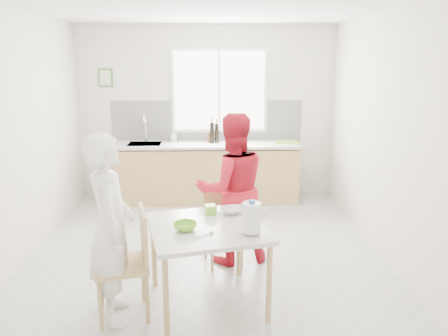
# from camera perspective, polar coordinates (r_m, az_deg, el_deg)

# --- Properties ---
(ground) EXTENTS (4.50, 4.50, 0.00)m
(ground) POSITION_cam_1_polar(r_m,az_deg,el_deg) (5.14, -2.45, -11.09)
(ground) COLOR #B7B7B2
(ground) RESTS_ON ground
(room_shell) EXTENTS (4.50, 4.50, 4.50)m
(room_shell) POSITION_cam_1_polar(r_m,az_deg,el_deg) (4.68, -2.66, 7.45)
(room_shell) COLOR silver
(room_shell) RESTS_ON ground
(window) EXTENTS (1.50, 0.06, 1.30)m
(window) POSITION_cam_1_polar(r_m,az_deg,el_deg) (6.89, -0.63, 10.07)
(window) COLOR white
(window) RESTS_ON room_shell
(backsplash) EXTENTS (3.00, 0.02, 0.65)m
(backsplash) POSITION_cam_1_polar(r_m,az_deg,el_deg) (6.95, -2.27, 6.16)
(backsplash) COLOR white
(backsplash) RESTS_ON room_shell
(picture_frame) EXTENTS (0.22, 0.03, 0.28)m
(picture_frame) POSITION_cam_1_polar(r_m,az_deg,el_deg) (7.08, -15.23, 11.31)
(picture_frame) COLOR #44823B
(picture_frame) RESTS_ON room_shell
(kitchen_counter) EXTENTS (2.84, 0.64, 1.37)m
(kitchen_counter) POSITION_cam_1_polar(r_m,az_deg,el_deg) (6.83, -2.27, -0.90)
(kitchen_counter) COLOR tan
(kitchen_counter) RESTS_ON ground
(dining_table) EXTENTS (1.19, 1.19, 0.76)m
(dining_table) POSITION_cam_1_polar(r_m,az_deg,el_deg) (3.91, -2.26, -8.60)
(dining_table) COLOR silver
(dining_table) RESTS_ON ground
(chair_left) EXTENTS (0.53, 0.53, 0.96)m
(chair_left) POSITION_cam_1_polar(r_m,az_deg,el_deg) (3.89, -12.21, -11.48)
(chair_left) COLOR tan
(chair_left) RESTS_ON ground
(chair_far) EXTENTS (0.46, 0.46, 0.82)m
(chair_far) POSITION_cam_1_polar(r_m,az_deg,el_deg) (4.80, -0.33, -7.06)
(chair_far) COLOR tan
(chair_far) RESTS_ON ground
(person_white) EXTENTS (0.52, 0.67, 1.62)m
(person_white) POSITION_cam_1_polar(r_m,az_deg,el_deg) (3.78, -14.55, -7.71)
(person_white) COLOR white
(person_white) RESTS_ON ground
(person_red) EXTENTS (0.92, 0.79, 1.64)m
(person_red) POSITION_cam_1_polar(r_m,az_deg,el_deg) (4.70, 1.06, -2.79)
(person_red) COLOR red
(person_red) RESTS_ON ground
(bowl_green) EXTENTS (0.25, 0.25, 0.06)m
(bowl_green) POSITION_cam_1_polar(r_m,az_deg,el_deg) (3.79, -5.08, -7.62)
(bowl_green) COLOR #6EBB2B
(bowl_green) RESTS_ON dining_table
(bowl_white) EXTENTS (0.26, 0.26, 0.05)m
(bowl_white) POSITION_cam_1_polar(r_m,az_deg,el_deg) (4.17, 0.99, -5.59)
(bowl_white) COLOR silver
(bowl_white) RESTS_ON dining_table
(milk_jug) EXTENTS (0.22, 0.16, 0.28)m
(milk_jug) POSITION_cam_1_polar(r_m,az_deg,el_deg) (3.66, 3.69, -6.42)
(milk_jug) COLOR white
(milk_jug) RESTS_ON dining_table
(green_box) EXTENTS (0.12, 0.12, 0.09)m
(green_box) POSITION_cam_1_polar(r_m,az_deg,el_deg) (4.14, -1.80, -5.45)
(green_box) COLOR #81D030
(green_box) RESTS_ON dining_table
(spoon) EXTENTS (0.14, 0.10, 0.01)m
(spoon) POSITION_cam_1_polar(r_m,az_deg,el_deg) (3.66, -2.73, -8.74)
(spoon) COLOR #A5A5AA
(spoon) RESTS_ON dining_table
(cutting_board) EXTENTS (0.40, 0.32, 0.01)m
(cutting_board) POSITION_cam_1_polar(r_m,az_deg,el_deg) (6.83, 8.22, 3.34)
(cutting_board) COLOR #83D831
(cutting_board) RESTS_ON kitchen_counter
(wine_bottle_a) EXTENTS (0.07, 0.07, 0.32)m
(wine_bottle_a) POSITION_cam_1_polar(r_m,az_deg,el_deg) (6.73, -1.59, 4.65)
(wine_bottle_a) COLOR black
(wine_bottle_a) RESTS_ON kitchen_counter
(wine_bottle_b) EXTENTS (0.07, 0.07, 0.30)m
(wine_bottle_b) POSITION_cam_1_polar(r_m,az_deg,el_deg) (6.77, -0.95, 4.61)
(wine_bottle_b) COLOR black
(wine_bottle_b) RESTS_ON kitchen_counter
(jar_amber) EXTENTS (0.06, 0.06, 0.16)m
(jar_amber) POSITION_cam_1_polar(r_m,az_deg,el_deg) (6.81, -1.98, 4.08)
(jar_amber) COLOR brown
(jar_amber) RESTS_ON kitchen_counter
(soap_bottle) EXTENTS (0.09, 0.09, 0.19)m
(soap_bottle) POSITION_cam_1_polar(r_m,az_deg,el_deg) (6.91, -6.57, 4.24)
(soap_bottle) COLOR #999999
(soap_bottle) RESTS_ON kitchen_counter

